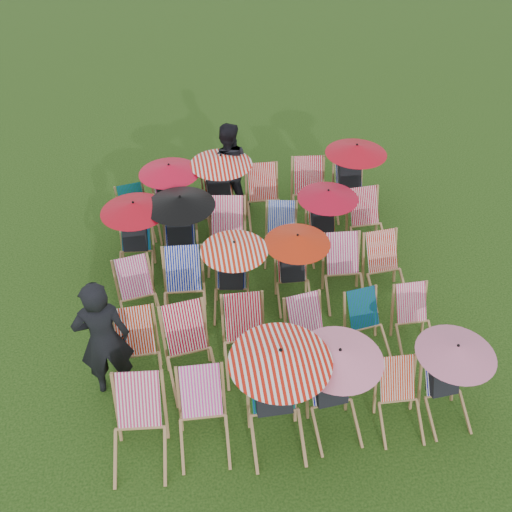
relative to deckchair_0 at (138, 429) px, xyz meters
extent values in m
plane|color=black|center=(1.93, 2.22, -0.50)|extent=(100.00, 100.00, 0.00)
cube|color=#D72B66|center=(0.03, 0.27, 0.19)|extent=(0.56, 0.44, 0.62)
cube|color=#F931AD|center=(0.78, 0.30, 0.16)|extent=(0.51, 0.39, 0.59)
cube|color=#09653A|center=(1.65, 0.22, 0.20)|extent=(0.54, 0.40, 0.63)
cube|color=black|center=(1.65, 0.17, 0.20)|extent=(0.45, 0.46, 0.66)
sphere|color=tan|center=(1.65, 0.28, 0.55)|extent=(0.23, 0.23, 0.23)
cylinder|color=black|center=(1.72, 0.12, 0.49)|extent=(0.03, 0.03, 0.78)
cone|color=red|center=(1.72, 0.12, 0.85)|extent=(1.22, 1.22, 0.19)
cube|color=#0908AD|center=(2.38, 0.24, 0.12)|extent=(0.49, 0.38, 0.56)
cube|color=black|center=(2.38, 0.19, 0.12)|extent=(0.42, 0.43, 0.58)
sphere|color=tan|center=(2.37, 0.29, 0.42)|extent=(0.20, 0.20, 0.20)
cylinder|color=black|center=(2.44, 0.16, 0.37)|extent=(0.03, 0.03, 0.68)
cone|color=pink|center=(2.44, 0.16, 0.68)|extent=(1.07, 1.07, 0.17)
cube|color=red|center=(3.25, 0.14, 0.08)|extent=(0.45, 0.34, 0.52)
cube|color=#0C0796|center=(3.84, 0.15, 0.06)|extent=(0.45, 0.34, 0.51)
cube|color=black|center=(3.84, 0.10, 0.06)|extent=(0.38, 0.39, 0.53)
sphere|color=tan|center=(3.84, 0.19, 0.34)|extent=(0.19, 0.19, 0.19)
cylinder|color=black|center=(3.90, 0.07, 0.30)|extent=(0.03, 0.03, 0.62)
cone|color=#CA6789|center=(3.90, 0.07, 0.58)|extent=(0.98, 0.98, 0.15)
cube|color=red|center=(-0.02, 1.43, 0.17)|extent=(0.52, 0.39, 0.60)
cube|color=red|center=(0.66, 1.35, 0.19)|extent=(0.57, 0.45, 0.63)
cube|color=red|center=(1.48, 1.44, 0.17)|extent=(0.52, 0.39, 0.60)
cube|color=#CF296F|center=(2.34, 1.36, 0.12)|extent=(0.52, 0.41, 0.56)
cube|color=#095F28|center=(3.20, 1.41, 0.08)|extent=(0.48, 0.38, 0.52)
cube|color=#F73169|center=(3.93, 1.41, 0.08)|extent=(0.44, 0.32, 0.52)
cube|color=#D52A76|center=(-0.03, 2.58, 0.12)|extent=(0.53, 0.42, 0.56)
cube|color=#0716A4|center=(0.72, 2.57, 0.20)|extent=(0.56, 0.43, 0.63)
cube|color=#071C95|center=(1.46, 2.54, 0.08)|extent=(0.49, 0.40, 0.53)
cube|color=black|center=(1.45, 2.50, 0.08)|extent=(0.43, 0.44, 0.55)
sphere|color=tan|center=(1.47, 2.59, 0.37)|extent=(0.19, 0.19, 0.19)
cylinder|color=black|center=(1.50, 2.45, 0.33)|extent=(0.03, 0.03, 0.64)
cone|color=red|center=(1.50, 2.45, 0.62)|extent=(1.01, 1.01, 0.16)
cube|color=red|center=(2.41, 2.56, 0.08)|extent=(0.45, 0.34, 0.52)
cube|color=black|center=(2.41, 2.52, 0.08)|extent=(0.38, 0.39, 0.55)
sphere|color=tan|center=(2.41, 2.61, 0.36)|extent=(0.19, 0.19, 0.19)
cylinder|color=black|center=(2.46, 2.48, 0.32)|extent=(0.03, 0.03, 0.64)
cone|color=red|center=(2.46, 2.48, 0.61)|extent=(1.00, 1.00, 0.16)
cube|color=#D0296B|center=(3.23, 2.56, 0.16)|extent=(0.53, 0.40, 0.60)
cube|color=red|center=(3.87, 2.53, 0.15)|extent=(0.51, 0.39, 0.58)
cube|color=#096138|center=(0.01, 3.71, 0.12)|extent=(0.51, 0.40, 0.56)
cube|color=black|center=(0.00, 3.66, 0.12)|extent=(0.44, 0.45, 0.59)
sphere|color=tan|center=(0.01, 3.76, 0.43)|extent=(0.21, 0.21, 0.21)
cylinder|color=black|center=(0.06, 3.62, 0.38)|extent=(0.03, 0.03, 0.69)
cone|color=#B10A19|center=(0.06, 3.62, 0.69)|extent=(1.08, 1.08, 0.17)
cube|color=#081AAE|center=(0.74, 3.69, 0.15)|extent=(0.52, 0.40, 0.58)
cube|color=black|center=(0.74, 3.64, 0.14)|extent=(0.44, 0.46, 0.61)
sphere|color=tan|center=(0.75, 3.74, 0.46)|extent=(0.21, 0.21, 0.21)
cylinder|color=black|center=(0.79, 3.59, 0.41)|extent=(0.03, 0.03, 0.71)
cone|color=black|center=(0.79, 3.59, 0.74)|extent=(1.12, 1.12, 0.17)
cube|color=#FD3269|center=(1.55, 3.77, 0.21)|extent=(0.59, 0.48, 0.64)
cube|color=#0725A4|center=(2.48, 3.71, 0.10)|extent=(0.52, 0.42, 0.54)
cube|color=red|center=(3.17, 3.63, 0.09)|extent=(0.45, 0.33, 0.53)
cube|color=black|center=(3.17, 3.58, 0.08)|extent=(0.37, 0.39, 0.55)
sphere|color=tan|center=(3.17, 3.67, 0.38)|extent=(0.19, 0.19, 0.19)
cylinder|color=black|center=(3.22, 3.55, 0.33)|extent=(0.03, 0.03, 0.65)
cone|color=#AD0922|center=(3.22, 3.55, 0.62)|extent=(1.02, 1.02, 0.16)
cube|color=red|center=(3.97, 3.75, 0.16)|extent=(0.51, 0.39, 0.59)
cube|color=#0A702B|center=(-0.06, 4.73, 0.08)|extent=(0.49, 0.40, 0.52)
cube|color=#E42D95|center=(0.60, 4.77, 0.12)|extent=(0.50, 0.38, 0.56)
cube|color=black|center=(0.61, 4.72, 0.12)|extent=(0.42, 0.44, 0.59)
sphere|color=tan|center=(0.60, 4.82, 0.43)|extent=(0.21, 0.21, 0.21)
cylinder|color=black|center=(0.67, 4.68, 0.38)|extent=(0.03, 0.03, 0.68)
cone|color=red|center=(0.67, 4.68, 0.69)|extent=(1.08, 1.08, 0.17)
cube|color=red|center=(1.52, 4.84, 0.14)|extent=(0.52, 0.40, 0.58)
cube|color=black|center=(1.52, 4.79, 0.14)|extent=(0.44, 0.45, 0.61)
sphere|color=tan|center=(1.51, 4.89, 0.46)|extent=(0.21, 0.21, 0.21)
cylinder|color=black|center=(1.58, 4.76, 0.41)|extent=(0.03, 0.03, 0.71)
cone|color=red|center=(1.58, 4.76, 0.74)|extent=(1.12, 1.12, 0.17)
cube|color=red|center=(2.34, 4.79, 0.18)|extent=(0.53, 0.40, 0.61)
cube|color=red|center=(3.23, 4.83, 0.20)|extent=(0.57, 0.44, 0.63)
cube|color=navy|center=(4.00, 4.80, 0.15)|extent=(0.52, 0.40, 0.58)
cube|color=black|center=(4.00, 4.75, 0.15)|extent=(0.44, 0.45, 0.61)
sphere|color=tan|center=(4.01, 4.86, 0.47)|extent=(0.21, 0.21, 0.21)
cylinder|color=black|center=(4.06, 4.71, 0.42)|extent=(0.03, 0.03, 0.72)
cone|color=#B10A19|center=(4.06, 4.71, 0.75)|extent=(1.13, 1.13, 0.17)
imported|color=black|center=(-0.37, 1.10, 0.44)|extent=(0.72, 0.51, 1.89)
imported|color=black|center=(1.74, 5.09, 0.37)|extent=(0.96, 0.82, 1.75)
camera|label=1|loc=(0.73, -4.02, 5.90)|focal=40.00mm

